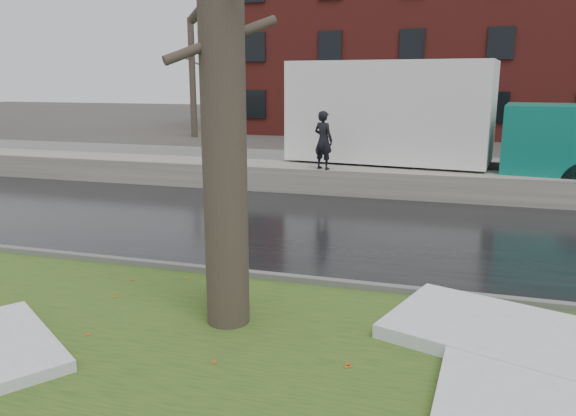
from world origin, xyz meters
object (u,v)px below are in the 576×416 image
(fire_hydrant, at_px, (233,272))
(box_truck, at_px, (430,122))
(tree, at_px, (222,46))
(worker, at_px, (323,140))

(fire_hydrant, bearing_deg, box_truck, 56.87)
(box_truck, bearing_deg, fire_hydrant, -95.80)
(tree, height_order, box_truck, tree)
(fire_hydrant, height_order, box_truck, box_truck)
(box_truck, bearing_deg, worker, -138.87)
(tree, relative_size, worker, 4.36)
(worker, bearing_deg, fire_hydrant, 118.56)
(box_truck, height_order, worker, box_truck)
(tree, relative_size, box_truck, 0.63)
(worker, bearing_deg, box_truck, -120.99)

